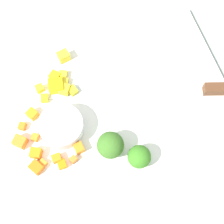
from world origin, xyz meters
TOP-DOWN VIEW (x-y plane):
  - ground_plane at (0.00, 0.00)m, footprint 4.00×4.00m
  - cutting_board at (0.00, 0.00)m, footprint 0.42×0.32m
  - prep_bowl at (0.09, -0.00)m, footprint 0.07×0.07m
  - chef_knife at (-0.13, -0.00)m, footprint 0.34×0.13m
  - carrot_dice_0 at (0.08, 0.06)m, footprint 0.01×0.01m
  - carrot_dice_1 at (0.07, 0.04)m, footprint 0.02×0.02m
  - carrot_dice_2 at (0.11, 0.05)m, footprint 0.02×0.01m
  - carrot_dice_3 at (0.13, 0.05)m, footprint 0.02×0.02m
  - carrot_dice_4 at (0.10, 0.06)m, footprint 0.01×0.01m
  - carrot_dice_5 at (0.15, -0.03)m, footprint 0.02×0.02m
  - carrot_dice_6 at (0.13, -0.04)m, footprint 0.02×0.02m
  - carrot_dice_7 at (0.13, 0.00)m, footprint 0.02×0.02m
  - carrot_dice_8 at (0.14, 0.03)m, footprint 0.02×0.02m
  - carrot_dice_9 at (0.14, 0.05)m, footprint 0.02×0.03m
  - carrot_dice_10 at (0.16, -0.00)m, footprint 0.03×0.03m
  - pepper_dice_0 at (0.05, -0.13)m, footprint 0.02×0.02m
  - pepper_dice_1 at (0.06, -0.07)m, footprint 0.02×0.02m
  - pepper_dice_2 at (0.10, -0.06)m, footprint 0.01×0.02m
  - pepper_dice_3 at (0.07, -0.10)m, footprint 0.02×0.02m
  - pepper_dice_4 at (0.10, -0.08)m, footprint 0.01×0.01m
  - pepper_dice_5 at (0.06, -0.10)m, footprint 0.02×0.02m
  - pepper_dice_6 at (0.06, -0.08)m, footprint 0.02×0.02m
  - pepper_dice_7 at (0.08, -0.08)m, footprint 0.03×0.03m
  - pepper_dice_8 at (0.05, -0.06)m, footprint 0.02×0.02m
  - broccoli_floret_0 at (-0.02, 0.09)m, footprint 0.04×0.04m
  - broccoli_floret_1 at (0.02, 0.06)m, footprint 0.04×0.04m

SIDE VIEW (x-z plane):
  - ground_plane at x=0.00m, z-range 0.00..0.00m
  - cutting_board at x=0.00m, z-range 0.00..0.01m
  - carrot_dice_3 at x=0.13m, z-range 0.01..0.02m
  - pepper_dice_2 at x=0.10m, z-range 0.01..0.02m
  - pepper_dice_5 at x=0.06m, z-range 0.01..0.02m
  - carrot_dice_5 at x=0.15m, z-range 0.01..0.02m
  - carrot_dice_4 at x=0.10m, z-range 0.01..0.02m
  - pepper_dice_6 at x=0.06m, z-range 0.01..0.02m
  - carrot_dice_0 at x=0.08m, z-range 0.01..0.02m
  - carrot_dice_7 at x=0.13m, z-range 0.01..0.02m
  - pepper_dice_8 at x=0.05m, z-range 0.01..0.02m
  - pepper_dice_4 at x=0.10m, z-range 0.01..0.02m
  - pepper_dice_3 at x=0.07m, z-range 0.01..0.02m
  - carrot_dice_2 at x=0.11m, z-range 0.01..0.03m
  - carrot_dice_9 at x=0.14m, z-range 0.01..0.03m
  - chef_knife at x=-0.13m, z-range 0.01..0.03m
  - carrot_dice_6 at x=0.13m, z-range 0.01..0.03m
  - pepper_dice_1 at x=0.06m, z-range 0.01..0.03m
  - carrot_dice_1 at x=0.07m, z-range 0.01..0.03m
  - carrot_dice_10 at x=0.16m, z-range 0.01..0.03m
  - carrot_dice_8 at x=0.14m, z-range 0.01..0.03m
  - pepper_dice_0 at x=0.05m, z-range 0.01..0.03m
  - pepper_dice_7 at x=0.08m, z-range 0.01..0.03m
  - prep_bowl at x=0.09m, z-range 0.01..0.04m
  - broccoli_floret_0 at x=-0.02m, z-range 0.01..0.05m
  - broccoli_floret_1 at x=0.02m, z-range 0.01..0.06m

